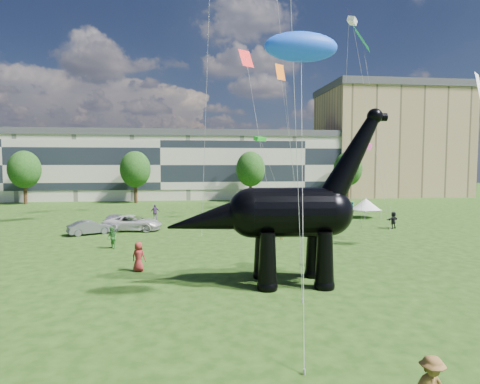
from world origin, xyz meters
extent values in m
plane|color=#16330C|center=(0.00, 0.00, 0.00)|extent=(220.00, 220.00, 0.00)
cube|color=beige|center=(-8.00, 62.00, 6.00)|extent=(78.00, 11.00, 12.00)
cube|color=tan|center=(40.00, 65.00, 11.00)|extent=(28.00, 18.00, 22.00)
cylinder|color=#382314|center=(-30.00, 53.00, 1.60)|extent=(0.56, 0.56, 3.20)
ellipsoid|color=#14380F|center=(-30.00, 53.00, 6.32)|extent=(5.20, 5.20, 6.24)
cylinder|color=#382314|center=(-12.00, 53.00, 1.60)|extent=(0.56, 0.56, 3.20)
ellipsoid|color=#14380F|center=(-12.00, 53.00, 6.32)|extent=(5.20, 5.20, 6.24)
cylinder|color=#382314|center=(8.00, 53.00, 1.60)|extent=(0.56, 0.56, 3.20)
ellipsoid|color=#14380F|center=(8.00, 53.00, 6.32)|extent=(5.20, 5.20, 6.24)
cylinder|color=#382314|center=(26.00, 53.00, 1.60)|extent=(0.56, 0.56, 3.20)
ellipsoid|color=#14380F|center=(26.00, 53.00, 6.32)|extent=(5.20, 5.20, 6.24)
cone|color=black|center=(1.57, 3.49, 1.57)|extent=(1.14, 1.14, 3.13)
sphere|color=black|center=(1.57, 3.49, 0.19)|extent=(1.15, 1.15, 1.15)
cone|color=black|center=(1.69, 5.78, 1.57)|extent=(1.14, 1.14, 3.13)
sphere|color=black|center=(1.69, 5.78, 0.19)|extent=(1.15, 1.15, 1.15)
cone|color=black|center=(4.69, 3.32, 1.57)|extent=(1.14, 1.14, 3.13)
sphere|color=black|center=(4.69, 3.32, 0.19)|extent=(1.15, 1.15, 1.15)
cone|color=black|center=(4.82, 5.61, 1.57)|extent=(1.14, 1.14, 3.13)
sphere|color=black|center=(4.82, 5.61, 0.19)|extent=(1.15, 1.15, 1.15)
cylinder|color=black|center=(3.09, 4.56, 4.07)|extent=(4.53, 3.06, 2.82)
sphere|color=black|center=(0.90, 4.68, 4.07)|extent=(2.82, 2.82, 2.82)
sphere|color=black|center=(5.28, 4.44, 4.07)|extent=(2.71, 2.71, 2.71)
cone|color=black|center=(6.55, 4.36, 7.10)|extent=(4.01, 1.78, 5.53)
sphere|color=black|center=(7.82, 4.29, 9.49)|extent=(0.88, 0.88, 0.88)
cylinder|color=black|center=(8.14, 4.28, 9.44)|extent=(0.76, 0.50, 0.46)
cone|color=black|center=(-1.25, 4.80, 3.72)|extent=(5.63, 2.49, 3.07)
imported|color=silver|center=(-10.46, 24.69, 0.81)|extent=(2.13, 4.83, 1.62)
imported|color=slate|center=(-12.20, 22.18, 0.67)|extent=(4.28, 3.10, 1.34)
imported|color=silver|center=(-8.39, 23.88, 0.80)|extent=(5.99, 3.28, 1.59)
imported|color=#595960|center=(1.34, 26.58, 0.82)|extent=(5.39, 5.80, 1.64)
cube|color=silver|center=(10.81, 29.19, 0.99)|extent=(2.76, 2.76, 0.11)
cone|color=silver|center=(10.81, 29.19, 1.71)|extent=(3.50, 3.50, 1.35)
cylinder|color=#999999|center=(9.58, 27.90, 0.50)|extent=(0.05, 0.05, 0.99)
cylinder|color=#999999|center=(12.10, 27.96, 0.50)|extent=(0.05, 0.05, 0.99)
cylinder|color=#999999|center=(9.52, 30.43, 0.50)|extent=(0.05, 0.05, 0.99)
cylinder|color=#999999|center=(12.04, 30.48, 0.50)|extent=(0.05, 0.05, 0.99)
cube|color=white|center=(19.30, 30.37, 1.00)|extent=(3.44, 3.44, 0.11)
cone|color=white|center=(19.30, 30.37, 1.73)|extent=(4.35, 4.35, 1.37)
cylinder|color=#999999|center=(18.46, 28.77, 0.50)|extent=(0.05, 0.05, 1.00)
cylinder|color=#999999|center=(20.90, 29.54, 0.50)|extent=(0.05, 0.05, 1.00)
cylinder|color=#999999|center=(17.69, 31.21, 0.50)|extent=(0.05, 0.05, 1.00)
cylinder|color=#999999|center=(20.13, 31.98, 0.50)|extent=(0.05, 0.05, 1.00)
imported|color=olive|center=(5.55, 17.48, 0.82)|extent=(1.22, 1.06, 1.63)
imported|color=#398033|center=(-8.81, 15.25, 0.89)|extent=(1.08, 1.09, 1.77)
imported|color=#2B6C63|center=(18.57, 32.72, 0.91)|extent=(0.45, 0.67, 1.81)
imported|color=#274890|center=(5.91, 8.00, 0.83)|extent=(0.72, 0.67, 1.65)
imported|color=maroon|center=(-5.83, 8.14, 0.94)|extent=(1.07, 0.90, 1.87)
imported|color=#51306D|center=(-6.86, 31.54, 0.93)|extent=(1.17, 0.69, 1.86)
imported|color=black|center=(18.52, 21.96, 0.89)|extent=(1.72, 1.18, 1.78)
plane|color=#F81011|center=(3.36, 25.19, 17.85)|extent=(2.24, 1.81, 1.90)
plane|color=orange|center=(8.02, 29.54, 17.52)|extent=(1.83, 1.42, 1.89)
plane|color=white|center=(19.74, 11.59, 12.75)|extent=(1.91, 1.81, 2.14)
plane|color=#19A65D|center=(19.45, 32.98, 22.73)|extent=(3.35, 4.04, 3.00)
cube|color=#D73B8B|center=(16.38, 25.32, 8.75)|extent=(2.60, 2.26, 0.93)
plane|color=red|center=(21.45, 42.42, 29.70)|extent=(1.77, 1.98, 1.47)
cube|color=silver|center=(15.41, 26.39, 22.61)|extent=(1.67, 1.91, 0.72)
ellipsoid|color=blue|center=(2.63, 1.08, 12.23)|extent=(3.62, 3.48, 1.35)
cube|color=#17951D|center=(7.58, 40.83, 10.40)|extent=(2.04, 1.87, 0.75)
camera|label=1|loc=(-2.48, -17.44, 6.85)|focal=30.00mm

